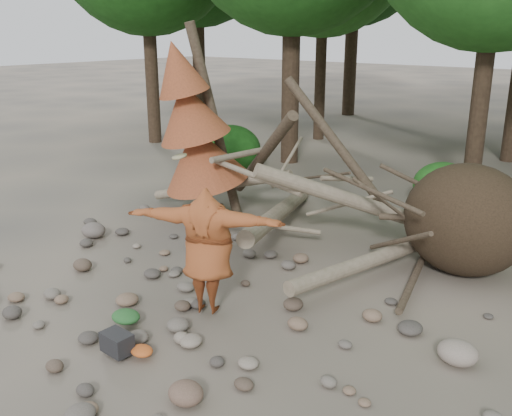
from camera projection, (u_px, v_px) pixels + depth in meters
The scene contains 12 objects.
ground at pixel (185, 317), 8.61m from camera, with size 120.00×120.00×0.00m, color #514C44.
deadfall_pile at pixel (433, 216), 10.23m from camera, with size 8.55×5.24×3.30m.
dead_conifer at pixel (194, 128), 12.34m from camera, with size 2.06×2.16×4.35m.
bush_left at pixel (231, 149), 17.03m from camera, with size 1.80×1.80×1.44m, color #1B5316.
bush_mid at pixel (442, 185), 13.71m from camera, with size 1.40×1.40×1.12m, color #246A1E.
frisbee_thrower at pixel (207, 251), 8.39m from camera, with size 2.43×1.57×2.24m.
backpack at pixel (117, 347), 7.56m from camera, with size 0.41×0.28×0.28m, color black.
cloth_green at pixel (126, 320), 8.37m from camera, with size 0.46×0.38×0.17m, color #245B28.
cloth_orange at pixel (142, 354), 7.53m from camera, with size 0.33×0.27×0.12m, color #C35621.
boulder_front_right at pixel (186, 393), 6.61m from camera, with size 0.44×0.39×0.26m, color brown.
boulder_mid_right at pixel (458, 353), 7.39m from camera, with size 0.53×0.48×0.32m, color gray.
boulder_mid_left at pixel (93, 230), 11.85m from camera, with size 0.52×0.47×0.31m, color #675D57.
Camera 1 is at (5.71, -5.29, 4.17)m, focal length 40.00 mm.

